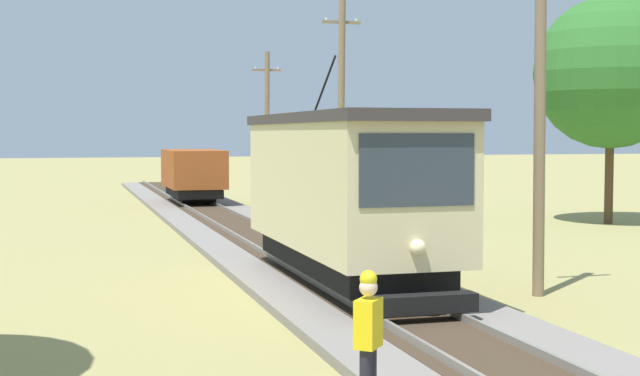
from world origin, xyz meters
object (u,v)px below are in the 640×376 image
Objects in this scene: freight_car at (193,173)px; utility_pole_far at (267,126)px; utility_pole_near_tram at (540,103)px; tree_left_near at (611,72)px; track_worker at (368,337)px; utility_pole_mid at (341,109)px; red_tram at (346,190)px.

utility_pole_far is (3.71, 0.99, 2.19)m from freight_car.
utility_pole_near_tram is 16.41m from tree_left_near.
utility_pole_near_tram is 4.40× the size of track_worker.
track_worker is (-6.07, -32.54, -2.76)m from utility_pole_far.
utility_pole_mid is at bearing 90.00° from utility_pole_near_tram.
tree_left_near is (10.21, -1.05, 1.42)m from utility_pole_mid.
utility_pole_near_tram is at bearing -22.68° from red_tram.
freight_car is 4.42m from utility_pole_far.
utility_pole_near_tram reaches higher than utility_pole_far.
freight_car is at bearing 90.01° from red_tram.
track_worker is (-2.37, -8.30, -1.21)m from red_tram.
utility_pole_near_tram reaches higher than red_tram.
track_worker is 0.21× the size of tree_left_near.
utility_pole_mid is at bearing -71.40° from freight_car.
tree_left_near is (16.28, 19.49, 4.68)m from track_worker.
utility_pole_far reaches higher than freight_car.
utility_pole_near_tram is 25.79m from utility_pole_far.
utility_pole_mid is 12.01m from utility_pole_far.
tree_left_near is (13.92, -12.06, 4.10)m from freight_car.
tree_left_near is at bearing -40.92° from freight_car.
utility_pole_mid is 4.65× the size of track_worker.
red_tram is 1.17× the size of utility_pole_far.
freight_car is 0.66× the size of utility_pole_near_tram.
utility_pole_near_tram is at bearing -128.71° from tree_left_near.
utility_pole_far is at bearing 81.31° from red_tram.
tree_left_near reaches higher than utility_pole_mid.
utility_pole_near_tram is 13.79m from utility_pole_mid.
freight_car reaches higher than track_worker.
red_tram is at bearing -89.99° from freight_car.
track_worker is at bearing -131.98° from utility_pole_near_tram.
track_worker is (-6.07, -6.75, -3.04)m from utility_pole_near_tram.
utility_pole_mid reaches higher than utility_pole_far.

